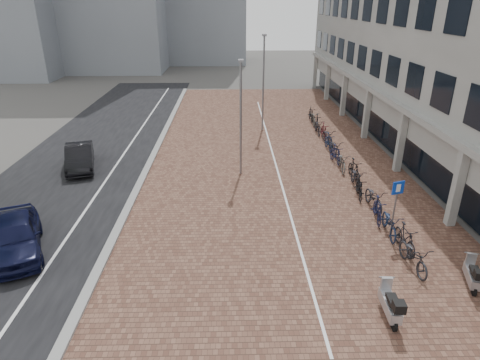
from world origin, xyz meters
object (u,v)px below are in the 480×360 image
car_navy (15,236)px  scooter_front (473,274)px  car_dark (80,157)px  parking_sign (396,201)px  scooter_back (390,303)px

car_navy → scooter_front: (15.92, -2.39, -0.23)m
car_dark → parking_sign: size_ratio=1.64×
car_navy → scooter_back: (12.68, -3.78, -0.19)m
car_navy → parking_sign: size_ratio=1.73×
car_dark → scooter_back: size_ratio=2.62×
car_dark → parking_sign: 16.78m
scooter_back → parking_sign: parking_sign is taller
car_dark → scooter_front: (16.37, -10.93, -0.18)m
car_navy → scooter_back: 13.23m
car_dark → car_navy: bearing=-103.7°
parking_sign → scooter_front: bearing=-81.1°
car_navy → car_dark: car_navy is taller
scooter_front → car_dark: bearing=163.0°
car_navy → car_dark: bearing=69.3°
scooter_front → parking_sign: parking_sign is taller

